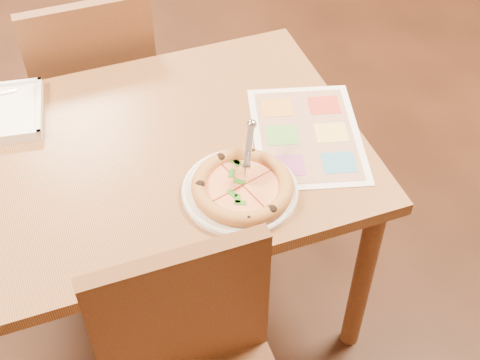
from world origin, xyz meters
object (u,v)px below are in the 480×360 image
object	(u,v)px
chair_far	(93,75)
pizza_cutter	(248,152)
dining_table	(131,178)
pizza	(243,186)
plate	(240,191)
menu	(307,134)

from	to	relation	value
chair_far	pizza_cutter	xyz separation A→B (m)	(0.29, -0.78, 0.24)
dining_table	pizza	xyz separation A→B (m)	(0.25, -0.24, 0.11)
pizza_cutter	plate	bearing A→B (deg)	168.19
pizza	menu	xyz separation A→B (m)	(0.25, 0.15, -0.03)
menu	chair_far	bearing A→B (deg)	125.82
dining_table	menu	size ratio (longest dim) A/B	3.07
plate	menu	world-z (taller)	plate
dining_table	pizza_cutter	distance (m)	0.38
chair_far	pizza_cutter	world-z (taller)	chair_far
pizza	menu	size ratio (longest dim) A/B	0.63
pizza	menu	bearing A→B (deg)	31.16
pizza_cutter	menu	bearing A→B (deg)	-39.39
chair_far	menu	distance (m)	0.87
chair_far	pizza_cutter	bearing A→B (deg)	110.05
plate	pizza	distance (m)	0.02
pizza	pizza_cutter	size ratio (longest dim) A/B	1.83
chair_far	pizza_cutter	distance (m)	0.87
chair_far	menu	bearing A→B (deg)	125.82
chair_far	dining_table	bearing A→B (deg)	90.00
pizza_cutter	dining_table	bearing A→B (deg)	84.46
dining_table	chair_far	bearing A→B (deg)	90.00
menu	plate	bearing A→B (deg)	-150.28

